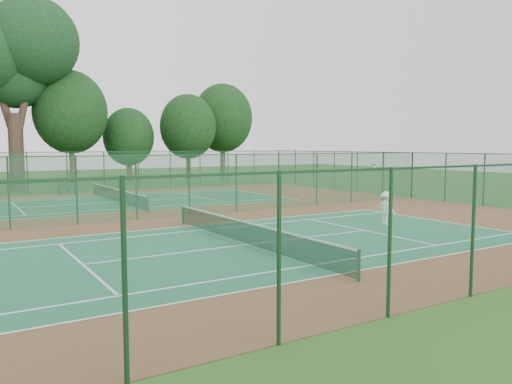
% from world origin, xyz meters
% --- Properties ---
extents(ground, '(120.00, 120.00, 0.00)m').
position_xyz_m(ground, '(0.00, 0.00, 0.00)').
color(ground, '#264F18').
rests_on(ground, ground).
extents(red_pad, '(40.00, 36.00, 0.01)m').
position_xyz_m(red_pad, '(0.00, 0.00, 0.01)').
color(red_pad, brown).
rests_on(red_pad, ground).
extents(court_near, '(23.77, 10.97, 0.01)m').
position_xyz_m(court_near, '(0.00, -9.00, 0.01)').
color(court_near, '#1F6244').
rests_on(court_near, red_pad).
extents(court_far, '(23.77, 10.97, 0.01)m').
position_xyz_m(court_far, '(0.00, 9.00, 0.01)').
color(court_far, '#1C5936').
rests_on(court_far, red_pad).
extents(fence_north, '(40.00, 0.09, 3.50)m').
position_xyz_m(fence_north, '(0.00, 18.00, 1.76)').
color(fence_north, '#164327').
rests_on(fence_north, ground).
extents(fence_south, '(40.00, 0.09, 3.50)m').
position_xyz_m(fence_south, '(0.00, -18.00, 1.76)').
color(fence_south, '#1B5132').
rests_on(fence_south, ground).
extents(fence_east, '(0.09, 36.00, 3.50)m').
position_xyz_m(fence_east, '(20.00, 0.00, 1.76)').
color(fence_east, '#174626').
rests_on(fence_east, ground).
extents(fence_divider, '(40.00, 0.09, 3.50)m').
position_xyz_m(fence_divider, '(0.00, 0.00, 1.76)').
color(fence_divider, '#1A4E2B').
rests_on(fence_divider, ground).
extents(tennis_net_near, '(0.10, 12.90, 0.97)m').
position_xyz_m(tennis_net_near, '(0.00, -9.00, 0.54)').
color(tennis_net_near, '#133621').
rests_on(tennis_net_near, ground).
extents(tennis_net_far, '(0.10, 12.90, 0.97)m').
position_xyz_m(tennis_net_far, '(0.00, 9.00, 0.54)').
color(tennis_net_far, '#14371E').
rests_on(tennis_net_far, ground).
extents(player_near, '(0.74, 1.15, 1.68)m').
position_xyz_m(player_near, '(8.50, -8.34, 0.86)').
color(player_near, white).
rests_on(player_near, court_near).
extents(bench, '(1.59, 0.55, 0.97)m').
position_xyz_m(bench, '(-1.78, 16.83, 0.51)').
color(bench, black).
rests_on(bench, red_pad).
extents(stray_ball_a, '(0.07, 0.07, 0.07)m').
position_xyz_m(stray_ball_a, '(4.55, -0.94, 0.05)').
color(stray_ball_a, '#C5E635').
rests_on(stray_ball_a, red_pad).
extents(stray_ball_b, '(0.07, 0.07, 0.07)m').
position_xyz_m(stray_ball_b, '(2.69, -0.37, 0.04)').
color(stray_ball_b, yellow).
rests_on(stray_ball_b, red_pad).
extents(stray_ball_c, '(0.07, 0.07, 0.07)m').
position_xyz_m(stray_ball_c, '(-1.96, -0.86, 0.05)').
color(stray_ball_c, '#CDD531').
rests_on(stray_ball_c, red_pad).
extents(big_tree, '(11.03, 8.07, 16.94)m').
position_xyz_m(big_tree, '(-4.75, 22.59, 12.00)').
color(big_tree, '#32231B').
rests_on(big_tree, ground).
extents(evergreen_row, '(39.00, 5.00, 12.00)m').
position_xyz_m(evergreen_row, '(0.50, 24.25, 0.00)').
color(evergreen_row, black).
rests_on(evergreen_row, ground).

